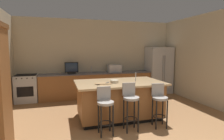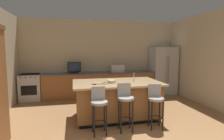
# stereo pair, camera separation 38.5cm
# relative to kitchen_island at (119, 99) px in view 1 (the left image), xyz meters

# --- Properties ---
(wall_back) EXTENTS (6.34, 0.12, 2.84)m
(wall_back) POSITION_rel_kitchen_island_xyz_m (0.00, 2.59, 0.95)
(wall_back) COLOR beige
(wall_back) RESTS_ON ground_plane
(wall_right) EXTENTS (0.12, 5.27, 2.84)m
(wall_right) POSITION_rel_kitchen_island_xyz_m (2.97, 0.16, 0.95)
(wall_right) COLOR beige
(wall_right) RESTS_ON ground_plane
(counter_back) EXTENTS (4.06, 0.62, 0.89)m
(counter_back) POSITION_rel_kitchen_island_xyz_m (-0.11, 2.21, -0.02)
(counter_back) COLOR brown
(counter_back) RESTS_ON ground_plane
(kitchen_island) EXTENTS (2.18, 1.30, 0.93)m
(kitchen_island) POSITION_rel_kitchen_island_xyz_m (0.00, 0.00, 0.00)
(kitchen_island) COLOR black
(kitchen_island) RESTS_ON ground_plane
(refrigerator) EXTENTS (0.94, 0.74, 1.83)m
(refrigerator) POSITION_rel_kitchen_island_xyz_m (2.39, 2.16, 0.44)
(refrigerator) COLOR #B7BABF
(refrigerator) RESTS_ON ground_plane
(range_oven) EXTENTS (0.70, 0.63, 0.91)m
(range_oven) POSITION_rel_kitchen_island_xyz_m (-2.50, 2.21, -0.02)
(range_oven) COLOR #B7BABF
(range_oven) RESTS_ON ground_plane
(microwave) EXTENTS (0.48, 0.36, 0.28)m
(microwave) POSITION_rel_kitchen_island_xyz_m (0.55, 2.21, 0.56)
(microwave) COLOR #B7BABF
(microwave) RESTS_ON counter_back
(tv_monitor) EXTENTS (0.46, 0.16, 0.41)m
(tv_monitor) POSITION_rel_kitchen_island_xyz_m (-1.03, 2.16, 0.61)
(tv_monitor) COLOR black
(tv_monitor) RESTS_ON counter_back
(sink_faucet_back) EXTENTS (0.02, 0.02, 0.24)m
(sink_faucet_back) POSITION_rel_kitchen_island_xyz_m (-0.31, 2.31, 0.54)
(sink_faucet_back) COLOR #B2B2B7
(sink_faucet_back) RESTS_ON counter_back
(sink_faucet_island) EXTENTS (0.02, 0.02, 0.22)m
(sink_faucet_island) POSITION_rel_kitchen_island_xyz_m (0.45, 0.00, 0.56)
(sink_faucet_island) COLOR #B2B2B7
(sink_faucet_island) RESTS_ON kitchen_island
(bar_stool_left) EXTENTS (0.34, 0.34, 0.97)m
(bar_stool_left) POSITION_rel_kitchen_island_xyz_m (-0.56, -0.81, 0.11)
(bar_stool_left) COLOR gray
(bar_stool_left) RESTS_ON ground_plane
(bar_stool_center) EXTENTS (0.34, 0.35, 1.02)m
(bar_stool_center) POSITION_rel_kitchen_island_xyz_m (0.00, -0.78, 0.14)
(bar_stool_center) COLOR gray
(bar_stool_center) RESTS_ON ground_plane
(bar_stool_right) EXTENTS (0.34, 0.36, 0.97)m
(bar_stool_right) POSITION_rel_kitchen_island_xyz_m (0.70, -0.78, 0.11)
(bar_stool_right) COLOR gray
(bar_stool_right) RESTS_ON ground_plane
(fruit_bowl) EXTENTS (0.20, 0.20, 0.07)m
(fruit_bowl) POSITION_rel_kitchen_island_xyz_m (-0.15, -0.10, 0.49)
(fruit_bowl) COLOR beige
(fruit_bowl) RESTS_ON kitchen_island
(cell_phone) EXTENTS (0.09, 0.16, 0.01)m
(cell_phone) POSITION_rel_kitchen_island_xyz_m (-0.60, -0.21, 0.46)
(cell_phone) COLOR black
(cell_phone) RESTS_ON kitchen_island
(tv_remote) EXTENTS (0.15, 0.16, 0.02)m
(tv_remote) POSITION_rel_kitchen_island_xyz_m (-0.33, -0.13, 0.46)
(tv_remote) COLOR black
(tv_remote) RESTS_ON kitchen_island
(cutting_board) EXTENTS (0.40, 0.26, 0.02)m
(cutting_board) POSITION_rel_kitchen_island_xyz_m (-0.45, -0.15, 0.46)
(cutting_board) COLOR #A87F51
(cutting_board) RESTS_ON kitchen_island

